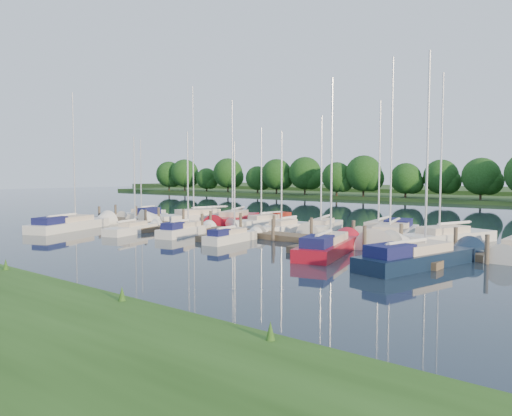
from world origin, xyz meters
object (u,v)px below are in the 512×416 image
Objects in this scene: sailboat_n_0 at (143,215)px; sailboat_s_2 at (186,231)px; motorboat at (148,217)px; sailboat_n_5 at (283,229)px; dock at (241,234)px.

sailboat_n_0 is 17.33m from sailboat_s_2.
motorboat is 0.60× the size of sailboat_n_5.
motorboat reaches higher than dock.
sailboat_n_5 is (20.21, -1.51, 0.00)m from sailboat_n_0.
sailboat_n_5 is 1.02× the size of sailboat_s_2.
sailboat_n_5 reaches higher than motorboat.
sailboat_n_0 is at bearing 163.61° from dock.
motorboat is at bearing 140.40° from sailboat_s_2.
dock is at bearing 72.41° from sailboat_n_5.
sailboat_n_0 is 3.99m from motorboat.
sailboat_n_5 reaches higher than dock.
sailboat_s_2 is at bearing 49.91° from sailboat_n_5.
sailboat_n_5 is (1.05, 4.13, 0.07)m from dock.
dock is 4.51× the size of sailboat_n_0.
dock is at bearing 154.07° from motorboat.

